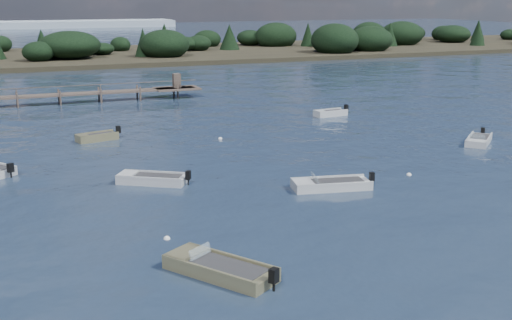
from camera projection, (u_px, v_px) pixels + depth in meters
name	position (u px, v px, depth m)	size (l,w,h in m)	color
ground	(123.00, 86.00, 82.75)	(400.00, 400.00, 0.00)	#162133
dinghy_mid_white_b	(479.00, 141.00, 50.40)	(4.12, 3.94, 1.11)	#A6ABAE
tender_far_grey_b	(331.00, 114.00, 61.86)	(3.65, 1.60, 1.23)	#A6ABAE
dinghy_mid_white_a	(331.00, 186.00, 38.48)	(5.11, 2.63, 1.17)	#A6ABAE
dinghy_near_olive	(220.00, 271.00, 26.55)	(4.15, 5.04, 1.28)	#6F6B4A
dinghy_mid_grey	(152.00, 181.00, 39.61)	(4.38, 3.59, 1.15)	#A6ABAE
tender_far_white	(97.00, 138.00, 51.33)	(3.71, 2.05, 1.24)	#6F6B4A
buoy_c	(167.00, 239.00, 30.49)	(0.32, 0.32, 0.32)	white
buoy_e	(220.00, 139.00, 51.90)	(0.32, 0.32, 0.32)	white
buoy_extra_a	(409.00, 175.00, 41.41)	(0.32, 0.32, 0.32)	white
far_headland	(211.00, 44.00, 127.26)	(190.00, 40.00, 5.80)	black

